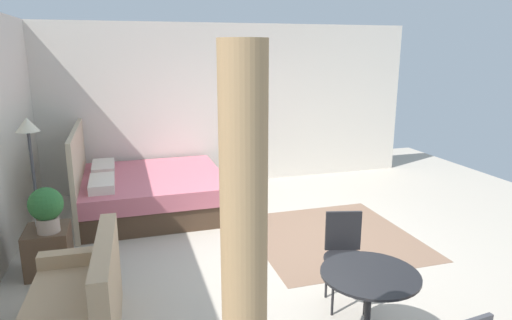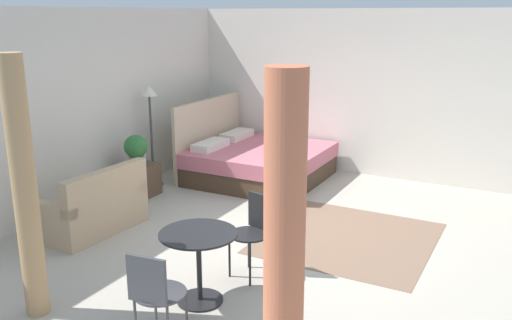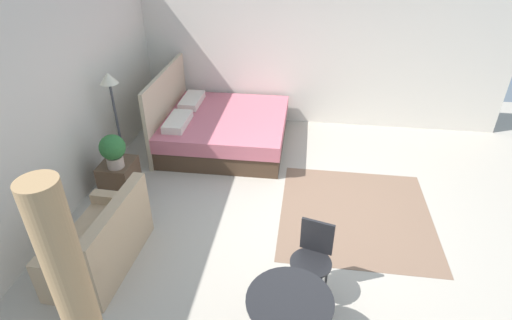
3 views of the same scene
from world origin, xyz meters
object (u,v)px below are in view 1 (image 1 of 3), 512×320
(vase, at_px, (42,217))
(couch, at_px, (79,309))
(balcony_table, at_px, (368,298))
(floor_lamp, at_px, (31,153))
(cafe_chair_near_window, at_px, (345,249))
(bed, at_px, (148,191))
(nightstand, at_px, (49,250))
(potted_plant, at_px, (46,207))

(vase, bearing_deg, couch, -162.80)
(vase, bearing_deg, balcony_table, -131.71)
(floor_lamp, height_order, cafe_chair_near_window, floor_lamp)
(bed, distance_m, couch, 3.05)
(nightstand, height_order, cafe_chair_near_window, cafe_chair_near_window)
(couch, distance_m, potted_plant, 1.40)
(couch, bearing_deg, balcony_table, -111.20)
(floor_lamp, height_order, balcony_table, floor_lamp)
(potted_plant, xyz_separation_m, cafe_chair_near_window, (-1.35, -2.70, -0.22))
(bed, relative_size, vase, 10.86)
(bed, xyz_separation_m, balcony_table, (-3.79, -1.41, 0.19))
(vase, xyz_separation_m, balcony_table, (-2.32, -2.60, -0.08))
(cafe_chair_near_window, bearing_deg, floor_lamp, 56.01)
(potted_plant, bearing_deg, nightstand, 23.38)
(vase, bearing_deg, floor_lamp, 14.69)
(bed, xyz_separation_m, couch, (-2.96, 0.73, -0.02))
(bed, bearing_deg, balcony_table, -159.64)
(bed, xyz_separation_m, nightstand, (-1.60, 1.14, -0.06))
(nightstand, xyz_separation_m, balcony_table, (-2.20, -2.55, 0.25))
(couch, bearing_deg, bed, -13.88)
(bed, relative_size, floor_lamp, 1.28)
(bed, relative_size, cafe_chair_near_window, 2.37)
(bed, bearing_deg, couch, 166.12)
(potted_plant, xyz_separation_m, vase, (0.22, 0.09, -0.18))
(couch, distance_m, vase, 1.58)
(balcony_table, bearing_deg, nightstand, 49.26)
(vase, relative_size, cafe_chair_near_window, 0.22)
(nightstand, xyz_separation_m, cafe_chair_near_window, (-1.45, -2.75, 0.29))
(bed, xyz_separation_m, potted_plant, (-1.70, 1.10, 0.45))
(nightstand, height_order, vase, vase)
(nightstand, relative_size, potted_plant, 1.05)
(potted_plant, relative_size, balcony_table, 0.65)
(bed, height_order, floor_lamp, floor_lamp)
(nightstand, height_order, floor_lamp, floor_lamp)
(couch, height_order, balcony_table, couch)
(bed, bearing_deg, cafe_chair_near_window, -152.23)
(potted_plant, xyz_separation_m, balcony_table, (-2.10, -2.51, -0.26))
(couch, height_order, cafe_chair_near_window, cafe_chair_near_window)
(nightstand, xyz_separation_m, floor_lamp, (0.51, 0.15, 0.96))
(bed, relative_size, nightstand, 4.07)
(nightstand, distance_m, floor_lamp, 1.09)
(couch, relative_size, vase, 7.11)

